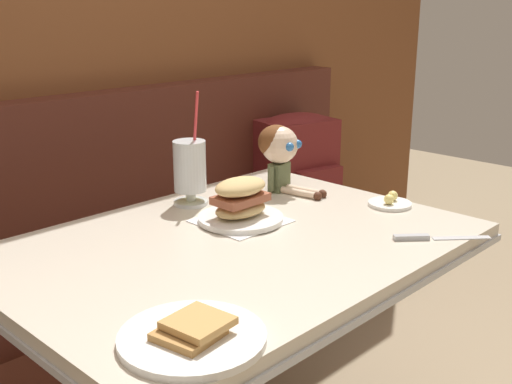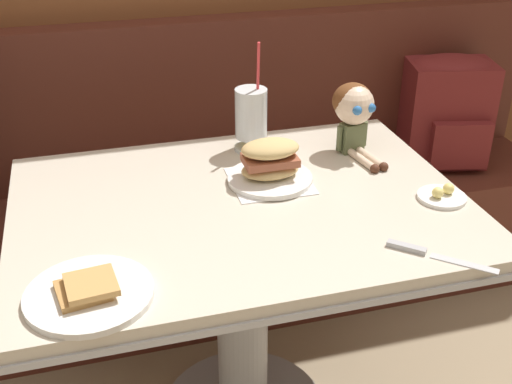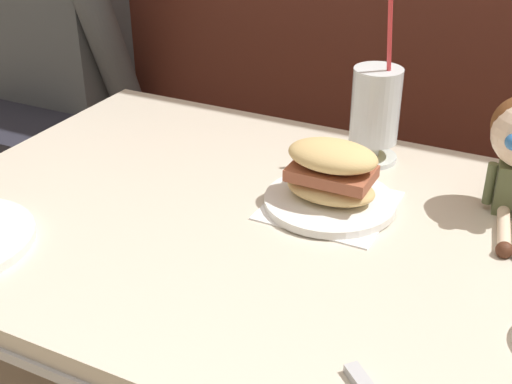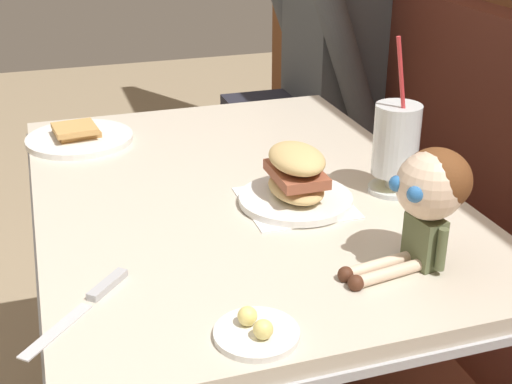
{
  "view_description": "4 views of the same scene",
  "coord_description": "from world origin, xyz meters",
  "px_view_note": "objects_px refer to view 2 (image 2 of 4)",
  "views": [
    {
      "loc": [
        -0.97,
        -0.83,
        1.28
      ],
      "look_at": [
        0.06,
        0.17,
        0.85
      ],
      "focal_mm": 44.29,
      "sensor_mm": 36.0,
      "label": 1
    },
    {
      "loc": [
        -0.33,
        -1.15,
        1.51
      ],
      "look_at": [
        0.03,
        0.16,
        0.77
      ],
      "focal_mm": 45.1,
      "sensor_mm": 36.0,
      "label": 2
    },
    {
      "loc": [
        0.43,
        -0.68,
        1.3
      ],
      "look_at": [
        -0.01,
        0.21,
        0.77
      ],
      "focal_mm": 47.72,
      "sensor_mm": 36.0,
      "label": 3
    },
    {
      "loc": [
        1.23,
        -0.18,
        1.33
      ],
      "look_at": [
        0.1,
        0.18,
        0.77
      ],
      "focal_mm": 49.05,
      "sensor_mm": 36.0,
      "label": 4
    }
  ],
  "objects_px": {
    "butter_knife": "(422,252)",
    "seated_doll": "(354,109)",
    "backpack": "(447,109)",
    "butter_saucer": "(442,196)",
    "toast_plate": "(89,293)",
    "sandwich_plate": "(270,165)",
    "milkshake_glass": "(251,116)"
  },
  "relations": [
    {
      "from": "butter_saucer",
      "to": "sandwich_plate",
      "type": "bearing_deg",
      "value": 152.04
    },
    {
      "from": "butter_knife",
      "to": "sandwich_plate",
      "type": "bearing_deg",
      "value": 118.32
    },
    {
      "from": "sandwich_plate",
      "to": "backpack",
      "type": "relative_size",
      "value": 0.54
    },
    {
      "from": "butter_saucer",
      "to": "butter_knife",
      "type": "height_order",
      "value": "butter_saucer"
    },
    {
      "from": "seated_doll",
      "to": "backpack",
      "type": "distance_m",
      "value": 0.72
    },
    {
      "from": "sandwich_plate",
      "to": "seated_doll",
      "type": "distance_m",
      "value": 0.31
    },
    {
      "from": "sandwich_plate",
      "to": "milkshake_glass",
      "type": "bearing_deg",
      "value": 88.44
    },
    {
      "from": "toast_plate",
      "to": "milkshake_glass",
      "type": "bearing_deg",
      "value": 50.05
    },
    {
      "from": "butter_knife",
      "to": "backpack",
      "type": "distance_m",
      "value": 1.11
    },
    {
      "from": "sandwich_plate",
      "to": "seated_doll",
      "type": "height_order",
      "value": "seated_doll"
    },
    {
      "from": "butter_knife",
      "to": "backpack",
      "type": "relative_size",
      "value": 0.46
    },
    {
      "from": "milkshake_glass",
      "to": "sandwich_plate",
      "type": "height_order",
      "value": "milkshake_glass"
    },
    {
      "from": "milkshake_glass",
      "to": "seated_doll",
      "type": "distance_m",
      "value": 0.28
    },
    {
      "from": "sandwich_plate",
      "to": "butter_saucer",
      "type": "xyz_separation_m",
      "value": [
        0.38,
        -0.2,
        -0.04
      ]
    },
    {
      "from": "milkshake_glass",
      "to": "butter_saucer",
      "type": "relative_size",
      "value": 2.63
    },
    {
      "from": "butter_saucer",
      "to": "toast_plate",
      "type": "bearing_deg",
      "value": -169.01
    },
    {
      "from": "toast_plate",
      "to": "butter_knife",
      "type": "relative_size",
      "value": 1.33
    },
    {
      "from": "toast_plate",
      "to": "milkshake_glass",
      "type": "distance_m",
      "value": 0.75
    },
    {
      "from": "milkshake_glass",
      "to": "sandwich_plate",
      "type": "distance_m",
      "value": 0.21
    },
    {
      "from": "milkshake_glass",
      "to": "butter_saucer",
      "type": "xyz_separation_m",
      "value": [
        0.38,
        -0.41,
        -0.09
      ]
    },
    {
      "from": "butter_saucer",
      "to": "seated_doll",
      "type": "distance_m",
      "value": 0.36
    },
    {
      "from": "toast_plate",
      "to": "seated_doll",
      "type": "bearing_deg",
      "value": 32.9
    },
    {
      "from": "sandwich_plate",
      "to": "seated_doll",
      "type": "bearing_deg",
      "value": 22.91
    },
    {
      "from": "butter_saucer",
      "to": "seated_doll",
      "type": "bearing_deg",
      "value": 108.39
    },
    {
      "from": "butter_knife",
      "to": "backpack",
      "type": "height_order",
      "value": "backpack"
    },
    {
      "from": "toast_plate",
      "to": "seated_doll",
      "type": "relative_size",
      "value": 1.11
    },
    {
      "from": "sandwich_plate",
      "to": "butter_saucer",
      "type": "distance_m",
      "value": 0.43
    },
    {
      "from": "toast_plate",
      "to": "butter_knife",
      "type": "xyz_separation_m",
      "value": [
        0.69,
        -0.04,
        -0.01
      ]
    },
    {
      "from": "butter_knife",
      "to": "seated_doll",
      "type": "distance_m",
      "value": 0.54
    },
    {
      "from": "toast_plate",
      "to": "seated_doll",
      "type": "xyz_separation_m",
      "value": [
        0.75,
        0.48,
        0.12
      ]
    },
    {
      "from": "milkshake_glass",
      "to": "seated_doll",
      "type": "relative_size",
      "value": 1.4
    },
    {
      "from": "butter_knife",
      "to": "seated_doll",
      "type": "relative_size",
      "value": 0.83
    }
  ]
}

